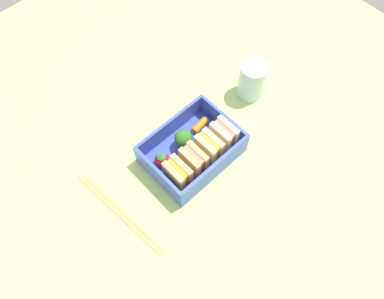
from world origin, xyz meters
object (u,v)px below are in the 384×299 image
carrot_stick_far_left (200,125)px  strawberry_far_left (162,160)px  sandwich_left (223,136)px  drinking_glass (252,80)px  chopstick_pair (119,211)px  sandwich_center_left (209,148)px  sandwich_center_right (178,174)px  broccoli_floret (182,140)px  sandwich_center (194,161)px

carrot_stick_far_left → strawberry_far_left: size_ratio=1.09×
sandwich_left → carrot_stick_far_left: size_ratio=1.58×
drinking_glass → chopstick_pair: bearing=2.9°
chopstick_pair → drinking_glass: 36.51cm
sandwich_left → carrot_stick_far_left: (0.59, -5.58, -2.19)cm
sandwich_center_left → sandwich_center_right: 7.64cm
broccoli_floret → drinking_glass: drinking_glass is taller
sandwich_left → sandwich_center_right: bearing=0.0°
sandwich_left → broccoli_floret: 7.68cm
carrot_stick_far_left → broccoli_floret: size_ratio=0.80×
sandwich_left → drinking_glass: bearing=-159.2°
sandwich_center_left → sandwich_center_right: (7.64, 0.00, 0.00)cm
sandwich_center_right → carrot_stick_far_left: size_ratio=1.58×
sandwich_center_left → strawberry_far_left: 8.87cm
broccoli_floret → strawberry_far_left: (5.12, -0.01, -1.25)cm
broccoli_floret → carrot_stick_far_left: bearing=-170.9°
broccoli_floret → chopstick_pair: (16.79, 1.46, -3.61)cm
sandwich_left → sandwich_center_left: size_ratio=1.00×
sandwich_center → carrot_stick_far_left: size_ratio=1.58×
sandwich_center_left → broccoli_floret: bearing=-64.4°
strawberry_far_left → chopstick_pair: (11.66, 1.48, -2.36)cm
broccoli_floret → chopstick_pair: 17.23cm
sandwich_center_left → carrot_stick_far_left: bearing=-120.1°
sandwich_center → sandwich_left: bearing=180.0°
sandwich_left → strawberry_far_left: (11.20, -4.72, -1.41)cm
sandwich_left → drinking_glass: size_ratio=0.72×
sandwich_center → carrot_stick_far_left: bearing=-141.6°
chopstick_pair → sandwich_center: bearing=168.0°
strawberry_far_left → chopstick_pair: bearing=7.2°
broccoli_floret → sandwich_center_left: bearing=115.6°
sandwich_center_left → strawberry_far_left: bearing=-32.6°
carrot_stick_far_left → chopstick_pair: 22.45cm
sandwich_center_right → broccoli_floret: sandwich_center_right is taller
sandwich_left → sandwich_center_right: same height
sandwich_left → sandwich_center_left: 3.82cm
broccoli_floret → chopstick_pair: bearing=5.0°
sandwich_center_left → carrot_stick_far_left: 6.81cm
sandwich_center_left → broccoli_floret: size_ratio=1.27×
sandwich_center_right → strawberry_far_left: 4.93cm
sandwich_center_right → drinking_glass: (-24.87, -5.11, -0.05)cm
sandwich_center_left → sandwich_center: (3.82, 0.00, 0.00)cm
sandwich_center → sandwich_center_right: 3.82cm
sandwich_left → broccoli_floret: bearing=-37.8°
strawberry_far_left → chopstick_pair: 11.99cm
carrot_stick_far_left → chopstick_pair: (22.27, 2.34, -1.59)cm
sandwich_left → sandwich_center: same height
sandwich_center → sandwich_center_right: same height
sandwich_center_right → sandwich_left: bearing=180.0°
chopstick_pair → strawberry_far_left: bearing=-172.8°
sandwich_center_right → broccoli_floret: (-5.39, -4.70, -0.16)cm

